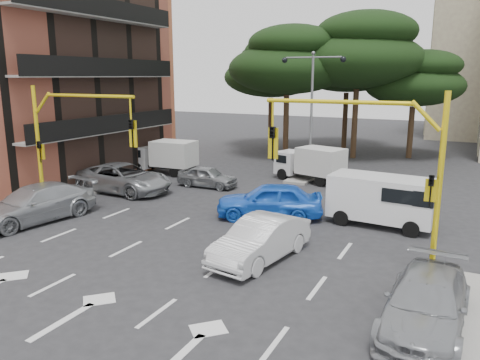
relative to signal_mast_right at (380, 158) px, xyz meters
The scene contains 20 objects.
ground 8.08m from the signal_mast_right, 163.69° to the right, with size 120.00×120.00×0.00m, color #28282B.
median_strip 16.03m from the signal_mast_right, 115.91° to the left, with size 1.40×6.00×0.15m, color gray.
apartment_orange 25.65m from the signal_mast_right, 166.36° to the left, with size 15.19×16.15×13.70m.
pine_left_near 22.98m from the signal_mast_right, 118.29° to the left, with size 9.15×9.15×10.23m.
pine_center 23.13m from the signal_mast_right, 104.66° to the left, with size 9.98×9.98×11.16m.
pine_left_far 27.79m from the signal_mast_right, 119.84° to the left, with size 8.32×8.32×9.30m.
pine_right 24.14m from the signal_mast_right, 94.17° to the left, with size 7.49×7.49×8.37m.
pine_back 28.30m from the signal_mast_right, 106.03° to the left, with size 9.15×9.15×10.23m.
signal_mast_right is the anchor object (origin of this frame).
signal_mast_left 13.61m from the signal_mast_right, behind, with size 5.79×0.37×6.00m.
street_lamp_center 15.65m from the signal_mast_right, 115.91° to the left, with size 4.16×0.36×7.77m.
car_white_hatch 4.97m from the signal_mast_right, 169.67° to the right, with size 1.60×4.59×1.51m, color silver.
car_blue_compact 7.51m from the signal_mast_right, 143.23° to the left, with size 1.94×4.83×1.65m, color blue.
car_silver_wagon 15.10m from the signal_mast_right, behind, with size 2.27×5.57×1.62m, color #9EA1A6.
car_silver_cross_a 15.93m from the signal_mast_right, 161.31° to the left, with size 2.65×5.76×1.60m, color gray.
car_silver_cross_b 14.22m from the signal_mast_right, 143.79° to the left, with size 1.45×3.60×1.23m, color gray.
car_silver_parked 4.79m from the signal_mast_right, 58.01° to the right, with size 1.96×4.83×1.40m, color #919498.
van_white 6.02m from the signal_mast_right, 97.41° to the left, with size 2.01×4.43×2.22m, color white, non-canonical shape.
box_truck_a 19.08m from the signal_mast_right, 146.87° to the left, with size 1.90×4.53×2.23m, color white, non-canonical shape.
box_truck_b 14.12m from the signal_mast_right, 116.90° to the left, with size 1.85×4.39×2.16m, color silver, non-canonical shape.
Camera 1 is at (9.32, -13.07, 6.42)m, focal length 35.00 mm.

